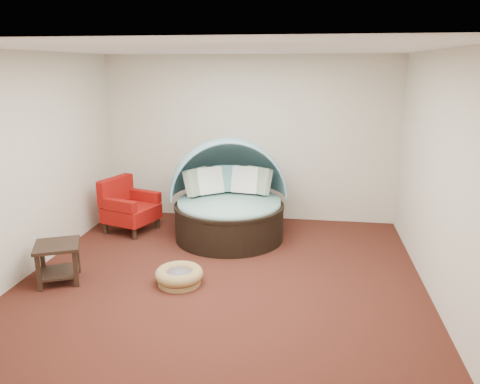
# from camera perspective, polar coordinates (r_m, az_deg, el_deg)

# --- Properties ---
(floor) EXTENTS (5.00, 5.00, 0.00)m
(floor) POSITION_cam_1_polar(r_m,az_deg,el_deg) (6.09, -2.08, -10.34)
(floor) COLOR #451A13
(floor) RESTS_ON ground
(wall_back) EXTENTS (5.00, 0.00, 5.00)m
(wall_back) POSITION_cam_1_polar(r_m,az_deg,el_deg) (8.05, 1.12, 6.48)
(wall_back) COLOR beige
(wall_back) RESTS_ON floor
(wall_front) EXTENTS (5.00, 0.00, 5.00)m
(wall_front) POSITION_cam_1_polar(r_m,az_deg,el_deg) (3.31, -10.36, -6.80)
(wall_front) COLOR beige
(wall_front) RESTS_ON floor
(wall_left) EXTENTS (0.00, 5.00, 5.00)m
(wall_left) POSITION_cam_1_polar(r_m,az_deg,el_deg) (6.56, -24.23, 3.12)
(wall_left) COLOR beige
(wall_left) RESTS_ON floor
(wall_right) EXTENTS (0.00, 5.00, 5.00)m
(wall_right) POSITION_cam_1_polar(r_m,az_deg,el_deg) (5.72, 23.23, 1.61)
(wall_right) COLOR beige
(wall_right) RESTS_ON floor
(ceiling) EXTENTS (5.00, 5.00, 0.00)m
(ceiling) POSITION_cam_1_polar(r_m,az_deg,el_deg) (5.49, -2.37, 17.04)
(ceiling) COLOR white
(ceiling) RESTS_ON wall_back
(canopy_daybed) EXTENTS (2.09, 2.05, 1.55)m
(canopy_daybed) POSITION_cam_1_polar(r_m,az_deg,el_deg) (7.25, -1.39, -0.01)
(canopy_daybed) COLOR black
(canopy_daybed) RESTS_ON floor
(pet_basket) EXTENTS (0.67, 0.67, 0.21)m
(pet_basket) POSITION_cam_1_polar(r_m,az_deg,el_deg) (5.92, -7.42, -10.08)
(pet_basket) COLOR olive
(pet_basket) RESTS_ON floor
(red_armchair) EXTENTS (0.94, 0.94, 0.87)m
(red_armchair) POSITION_cam_1_polar(r_m,az_deg,el_deg) (7.80, -13.48, -1.77)
(red_armchair) COLOR black
(red_armchair) RESTS_ON floor
(side_table) EXTENTS (0.69, 0.69, 0.50)m
(side_table) POSITION_cam_1_polar(r_m,az_deg,el_deg) (6.26, -21.30, -7.43)
(side_table) COLOR black
(side_table) RESTS_ON floor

